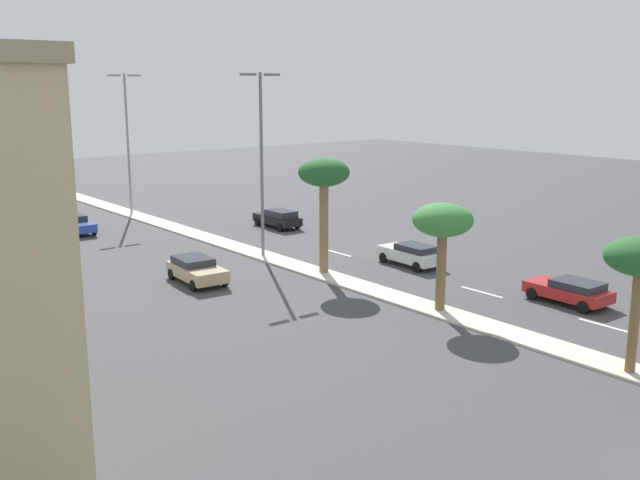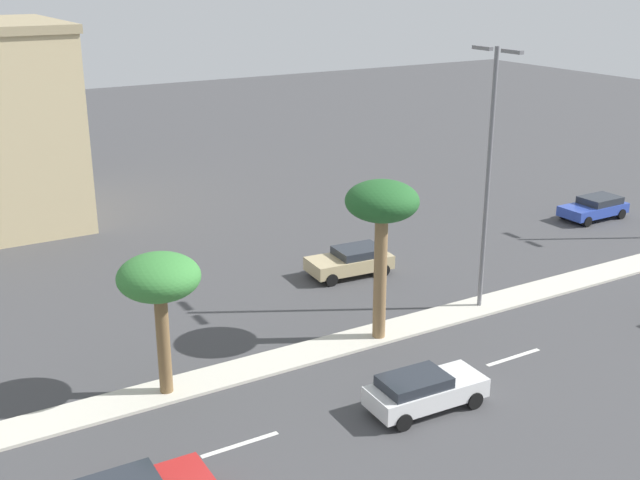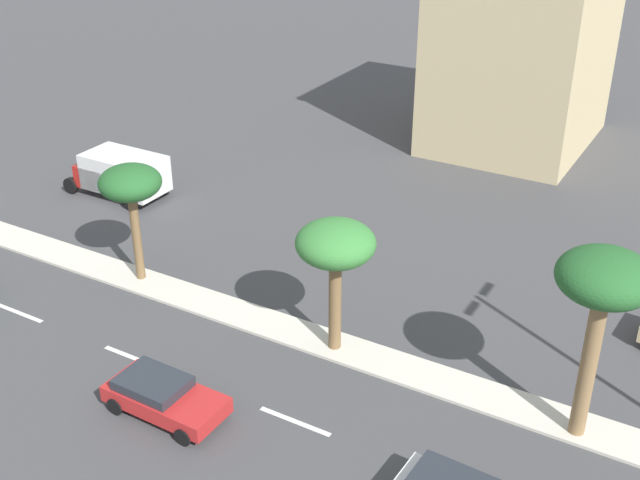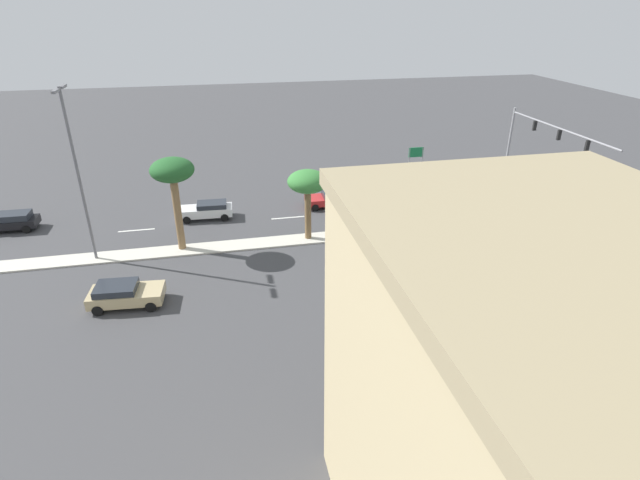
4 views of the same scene
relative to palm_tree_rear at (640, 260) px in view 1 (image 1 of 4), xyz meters
The scene contains 15 objects.
ground_plane 19.55m from the palm_tree_rear, 89.43° to the left, with size 160.00×160.00×0.00m, color #424244.
median_curb 29.02m from the palm_tree_rear, 89.62° to the left, with size 1.80×87.04×0.12m, color beige.
lane_stripe_left 7.55m from the palm_tree_rear, 38.17° to the left, with size 0.20×2.80×0.01m, color silver.
lane_stripe_leading 12.84m from the palm_tree_rear, 66.90° to the left, with size 0.20×2.80×0.01m, color silver.
lane_stripe_rear 24.17m from the palm_tree_rear, 78.57° to the left, with size 0.20×2.80×0.01m, color silver.
palm_tree_rear is the anchor object (origin of this frame).
palm_tree_right 10.11m from the palm_tree_rear, 88.40° to the left, with size 2.98×2.98×5.37m.
palm_tree_trailing 19.56m from the palm_tree_rear, 88.61° to the left, with size 3.02×3.02×6.83m.
street_lamp_leading 25.55m from the palm_tree_rear, 89.70° to the left, with size 2.90×0.24×11.78m.
street_lamp_inboard 46.14m from the palm_tree_rear, 89.61° to the left, with size 2.90×0.24×11.94m.
sedan_red_inboard 10.24m from the palm_tree_rear, 46.16° to the left, with size 2.11×4.34×1.29m.
sedan_black_mid 33.98m from the palm_tree_rear, 78.34° to the left, with size 1.93×4.54×1.44m.
sedan_tan_center 23.80m from the palm_tree_rear, 105.92° to the left, with size 2.38×4.43×1.41m.
sedan_blue_rear 41.75m from the palm_tree_rear, 99.36° to the left, with size 2.13×4.45×1.37m.
sedan_white_outboard 19.03m from the palm_tree_rear, 71.25° to the left, with size 2.03×4.44×1.41m.
Camera 1 is at (-26.31, 1.76, 11.06)m, focal length 40.64 mm.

